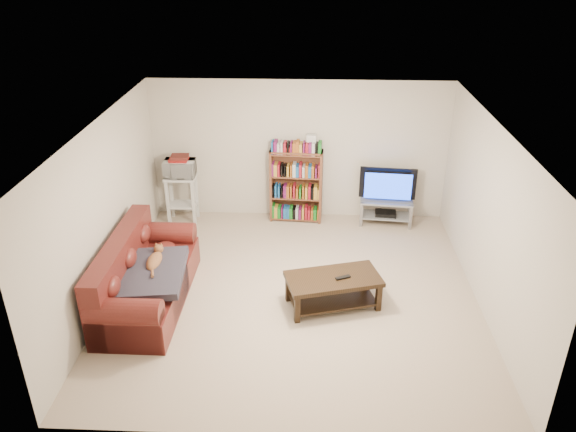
{
  "coord_description": "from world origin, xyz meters",
  "views": [
    {
      "loc": [
        0.2,
        -6.5,
        4.45
      ],
      "look_at": [
        -0.1,
        0.4,
        1.0
      ],
      "focal_mm": 35.0,
      "sensor_mm": 36.0,
      "label": 1
    }
  ],
  "objects_px": {
    "sofa": "(142,281)",
    "coffee_table": "(333,286)",
    "tv_stand": "(386,208)",
    "bookshelf": "(296,185)"
  },
  "relations": [
    {
      "from": "sofa",
      "to": "coffee_table",
      "type": "xyz_separation_m",
      "value": [
        2.55,
        0.02,
        -0.02
      ]
    },
    {
      "from": "sofa",
      "to": "tv_stand",
      "type": "xyz_separation_m",
      "value": [
        3.53,
        2.47,
        -0.03
      ]
    },
    {
      "from": "bookshelf",
      "to": "coffee_table",
      "type": "bearing_deg",
      "value": -73.6
    },
    {
      "from": "coffee_table",
      "to": "sofa",
      "type": "bearing_deg",
      "value": 164.67
    },
    {
      "from": "coffee_table",
      "to": "tv_stand",
      "type": "relative_size",
      "value": 1.47
    },
    {
      "from": "coffee_table",
      "to": "bookshelf",
      "type": "relative_size",
      "value": 1.05
    },
    {
      "from": "sofa",
      "to": "tv_stand",
      "type": "bearing_deg",
      "value": 35.39
    },
    {
      "from": "coffee_table",
      "to": "tv_stand",
      "type": "distance_m",
      "value": 2.64
    },
    {
      "from": "sofa",
      "to": "coffee_table",
      "type": "distance_m",
      "value": 2.55
    },
    {
      "from": "coffee_table",
      "to": "bookshelf",
      "type": "height_order",
      "value": "bookshelf"
    }
  ]
}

